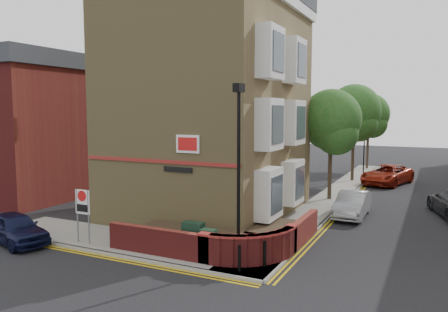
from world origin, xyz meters
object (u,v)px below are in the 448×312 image
silver_car_near (352,204)px  navy_hatchback (15,228)px  zone_sign (83,206)px  utility_cabinet_large (193,238)px  lamppost (239,172)px

silver_car_near → navy_hatchback: bearing=-137.2°
zone_sign → navy_hatchback: (-2.80, -1.00, -1.00)m
utility_cabinet_large → silver_car_near: bearing=64.6°
lamppost → zone_sign: 6.85m
zone_sign → navy_hatchback: bearing=-160.4°
utility_cabinet_large → lamppost: bearing=-3.0°
zone_sign → navy_hatchback: zone_sign is taller
lamppost → zone_sign: (-6.60, -0.70, -1.70)m
zone_sign → lamppost: bearing=6.1°
lamppost → navy_hatchback: size_ratio=1.67×
lamppost → utility_cabinet_large: bearing=177.0°
lamppost → utility_cabinet_large: 3.24m
zone_sign → utility_cabinet_large: bearing=9.7°
utility_cabinet_large → zone_sign: zone_sign is taller
lamppost → silver_car_near: (2.39, 9.14, -2.68)m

